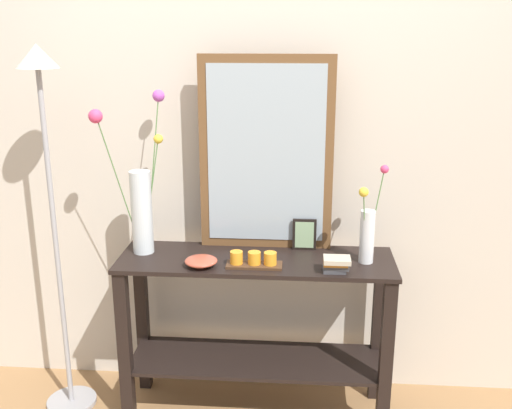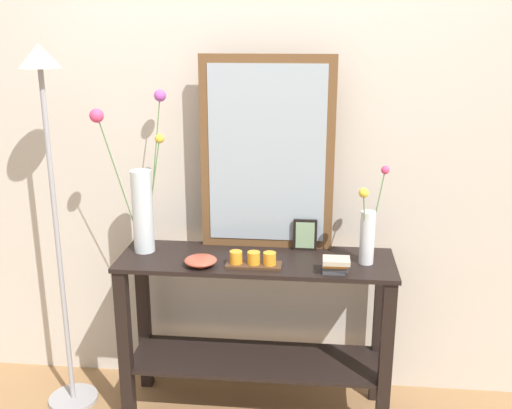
% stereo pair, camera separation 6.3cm
% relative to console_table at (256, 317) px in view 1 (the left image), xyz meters
% --- Properties ---
extents(wall_back, '(6.40, 0.08, 2.70)m').
position_rel_console_table_xyz_m(wall_back, '(0.00, 0.31, 0.85)').
color(wall_back, beige).
rests_on(wall_back, ground).
extents(console_table, '(1.25, 0.38, 0.79)m').
position_rel_console_table_xyz_m(console_table, '(0.00, 0.00, 0.00)').
color(console_table, black).
rests_on(console_table, ground).
extents(mirror_leaning, '(0.61, 0.03, 0.89)m').
position_rel_console_table_xyz_m(mirror_leaning, '(0.03, 0.16, 0.74)').
color(mirror_leaning, brown).
rests_on(mirror_leaning, console_table).
extents(tall_vase_left, '(0.28, 0.26, 0.74)m').
position_rel_console_table_xyz_m(tall_vase_left, '(-0.53, 0.04, 0.54)').
color(tall_vase_left, silver).
rests_on(tall_vase_left, console_table).
extents(vase_right, '(0.13, 0.14, 0.43)m').
position_rel_console_table_xyz_m(vase_right, '(0.49, -0.01, 0.44)').
color(vase_right, silver).
rests_on(vase_right, console_table).
extents(candle_tray, '(0.24, 0.09, 0.07)m').
position_rel_console_table_xyz_m(candle_tray, '(-0.00, -0.09, 0.32)').
color(candle_tray, '#472D1C').
rests_on(candle_tray, console_table).
extents(picture_frame_small, '(0.11, 0.01, 0.15)m').
position_rel_console_table_xyz_m(picture_frame_small, '(0.22, 0.13, 0.37)').
color(picture_frame_small, black).
rests_on(picture_frame_small, console_table).
extents(decorative_bowl, '(0.14, 0.14, 0.04)m').
position_rel_console_table_xyz_m(decorative_bowl, '(-0.23, -0.11, 0.32)').
color(decorative_bowl, '#B24C38').
rests_on(decorative_bowl, console_table).
extents(book_stack, '(0.12, 0.10, 0.07)m').
position_rel_console_table_xyz_m(book_stack, '(0.35, -0.13, 0.33)').
color(book_stack, '#424247').
rests_on(book_stack, console_table).
extents(floor_lamp, '(0.24, 0.24, 1.73)m').
position_rel_console_table_xyz_m(floor_lamp, '(-0.92, -0.02, 0.67)').
color(floor_lamp, '#9E9EA3').
rests_on(floor_lamp, ground).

